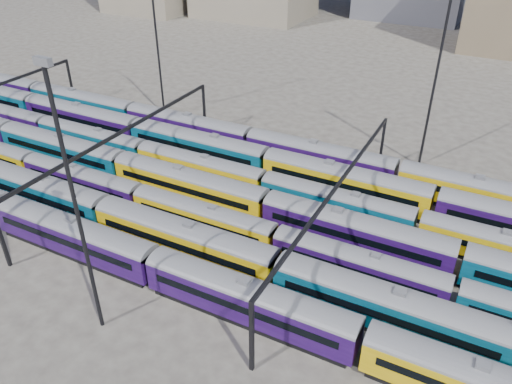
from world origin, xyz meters
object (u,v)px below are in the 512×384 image
at_px(rake_2, 139,196).
at_px(mast_2, 74,201).
at_px(rake_0, 154,262).
at_px(rake_1, 277,267).

relative_size(rake_2, mast_2, 4.42).
bearing_deg(mast_2, rake_2, 117.60).
bearing_deg(rake_2, mast_2, -62.40).
xyz_separation_m(rake_0, mast_2, (-1.07, -7.00, 11.14)).
distance_m(rake_1, rake_2, 22.09).
distance_m(rake_0, mast_2, 13.20).
height_order(rake_0, rake_2, rake_0).
bearing_deg(rake_0, mast_2, -98.72).
distance_m(rake_2, mast_2, 22.38).
bearing_deg(rake_1, rake_0, -156.59).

